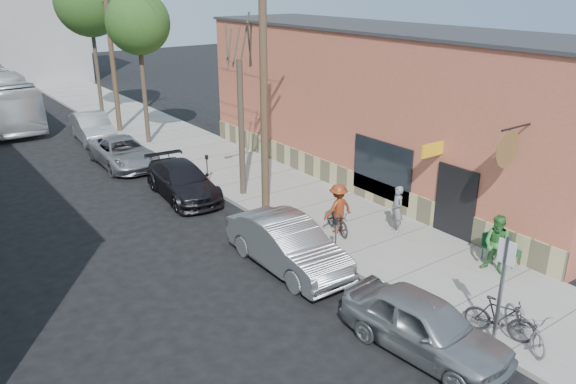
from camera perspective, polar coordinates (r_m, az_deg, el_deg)
ground at (r=16.82m, az=-0.52°, el=-9.18°), size 120.00×120.00×0.00m
sidewalk at (r=27.45m, az=-6.72°, el=2.95°), size 4.50×58.00×0.15m
cafe_building at (r=24.80m, az=9.77°, el=8.59°), size 6.60×20.20×6.61m
sign_post at (r=14.16m, az=20.95°, el=-8.35°), size 0.07×0.45×2.80m
parking_meter_near at (r=17.80m, az=4.89°, el=-3.93°), size 0.14×0.14×1.24m
parking_meter_far at (r=24.37m, az=-8.23°, el=2.81°), size 0.14×0.14×1.24m
utility_pole_near at (r=19.90m, az=-2.65°, el=12.09°), size 3.57×0.28×10.00m
utility_pole_far at (r=33.62m, az=-17.62°, el=14.59°), size 1.80×0.28×10.00m
tree_bare at (r=22.42m, az=-4.77°, el=6.39°), size 0.24×0.24×5.42m
tree_leafy_mid at (r=30.51m, az=-14.99°, el=16.24°), size 3.23×3.23×7.86m
tree_leafy_far at (r=37.38m, az=-19.54°, el=17.73°), size 4.13×4.13×9.10m
patio_chair_a at (r=18.70m, az=20.04°, el=-5.27°), size 0.58×0.58×0.88m
patio_chair_b at (r=18.60m, az=21.80°, el=-5.65°), size 0.59×0.59×0.88m
patron_grey at (r=19.72m, az=11.01°, el=-1.73°), size 0.60×0.71×1.67m
patron_green at (r=17.80m, az=20.54°, el=-5.03°), size 0.87×1.01×1.80m
cyclist at (r=19.40m, az=5.10°, el=-1.67°), size 1.14×0.67×1.75m
cyclist_bike at (r=19.57m, az=5.06°, el=-2.85°), size 1.02×1.76×0.87m
parked_bike_a at (r=14.94m, az=20.72°, el=-11.89°), size 1.12×1.78×1.04m
parked_bike_b at (r=14.98m, az=23.00°, el=-12.22°), size 1.50×1.98×1.00m
car_0 at (r=14.03m, az=13.69°, el=-13.02°), size 2.13×4.43×1.46m
car_1 at (r=17.28m, az=-0.04°, el=-5.37°), size 1.69×4.77×1.57m
car_2 at (r=23.37m, az=-10.65°, el=1.12°), size 2.35×4.92×1.38m
car_3 at (r=28.03m, az=-16.43°, el=3.88°), size 2.36×4.90×1.35m
car_4 at (r=32.94m, az=-19.24°, el=6.19°), size 2.02×4.80×1.54m
bus at (r=39.21m, az=-27.19°, el=8.44°), size 2.74×11.27×3.13m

